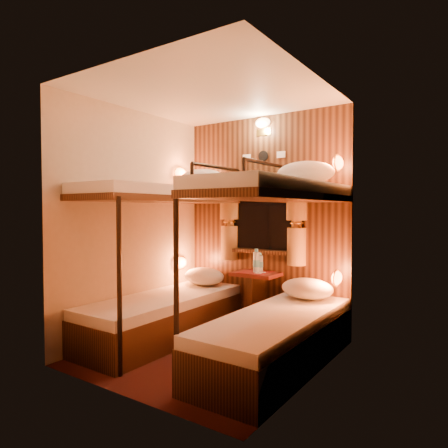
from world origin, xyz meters
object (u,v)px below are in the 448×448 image
Objects in this scene: bunk_left at (164,285)px; bunk_right at (277,301)px; bottle_left at (260,263)px; bottle_right at (256,262)px; table at (256,293)px.

bunk_left is 1.00× the size of bunk_right.
bottle_right reaches higher than bottle_left.
table is at bearing 50.33° from bunk_left.
bottle_right is (0.66, 0.77, 0.20)m from bunk_left.
table is at bearing 142.67° from bottle_right.
bunk_right is at bearing -50.51° from bottle_right.
bottle_right is at bearing 129.49° from bunk_right.
bottle_left is at bearing 71.28° from table.
bottle_right is (-0.64, 0.77, 0.20)m from bunk_right.
bottle_right is (0.01, -0.01, 0.35)m from table.
bunk_right is 1.07m from bottle_left.
bottle_left is 0.08m from bottle_right.
bunk_left is 1.04m from bottle_right.
bunk_left reaches higher than bottle_right.
table is at bearing -108.72° from bottle_left.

